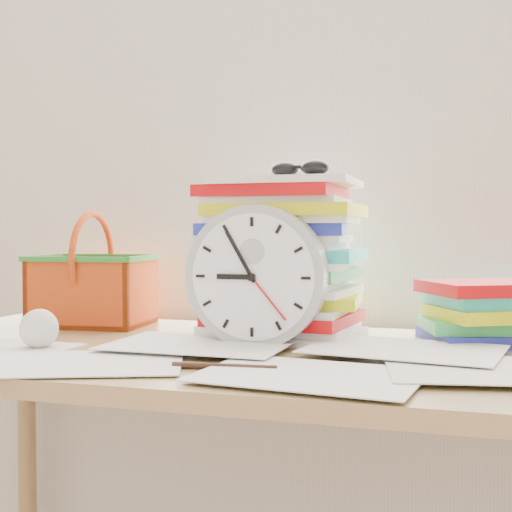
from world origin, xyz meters
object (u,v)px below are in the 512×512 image
(paper_stack, at_px, (281,258))
(clock, at_px, (257,276))
(desk, at_px, (233,389))
(book_stack, at_px, (496,312))
(basket, at_px, (93,270))

(paper_stack, distance_m, clock, 0.14)
(desk, relative_size, paper_stack, 4.39)
(desk, bearing_deg, book_stack, 23.79)
(desk, bearing_deg, paper_stack, 74.40)
(clock, bearing_deg, desk, -143.92)
(basket, bearing_deg, clock, -27.09)
(desk, xyz_separation_m, basket, (-0.41, 0.21, 0.20))
(clock, height_order, basket, clock)
(basket, bearing_deg, paper_stack, -10.30)
(desk, relative_size, basket, 5.55)
(basket, bearing_deg, book_stack, -5.25)
(book_stack, bearing_deg, basket, 179.72)
(desk, bearing_deg, basket, 153.04)
(paper_stack, bearing_deg, clock, -93.87)
(book_stack, relative_size, basket, 1.09)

